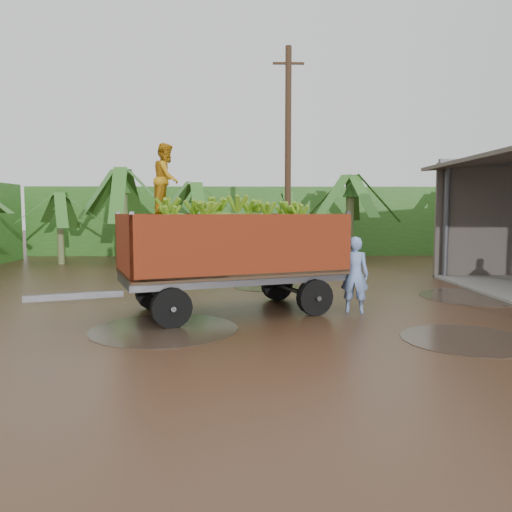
{
  "coord_description": "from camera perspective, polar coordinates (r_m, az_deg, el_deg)",
  "views": [
    {
      "loc": [
        -1.65,
        -11.45,
        2.33
      ],
      "look_at": [
        -1.4,
        0.43,
        1.26
      ],
      "focal_mm": 35.0,
      "sensor_mm": 36.0,
      "label": 1
    }
  ],
  "objects": [
    {
      "name": "ground",
      "position": [
        11.8,
        6.9,
        -6.27
      ],
      "size": [
        100.0,
        100.0,
        0.0
      ],
      "primitive_type": "plane",
      "color": "black",
      "rests_on": "ground"
    },
    {
      "name": "banana_trailer",
      "position": [
        11.41,
        -2.98,
        0.85
      ],
      "size": [
        6.81,
        3.94,
        3.78
      ],
      "rotation": [
        0.0,
        0.0,
        0.36
      ],
      "color": "#B23619",
      "rests_on": "ground"
    },
    {
      "name": "hedge_north",
      "position": [
        27.46,
        -1.94,
        4.04
      ],
      "size": [
        22.0,
        3.0,
        3.6
      ],
      "primitive_type": "cube",
      "color": "#2D661E",
      "rests_on": "ground"
    },
    {
      "name": "utility_pole",
      "position": [
        19.63,
        3.67,
        11.01
      ],
      "size": [
        1.2,
        0.24,
        8.56
      ],
      "color": "#47301E",
      "rests_on": "ground"
    },
    {
      "name": "man_blue",
      "position": [
        11.64,
        11.2,
        -2.1
      ],
      "size": [
        0.74,
        0.59,
        1.76
      ],
      "primitive_type": "imported",
      "rotation": [
        0.0,
        0.0,
        2.84
      ],
      "color": "#7697D7",
      "rests_on": "ground"
    },
    {
      "name": "banana_plants",
      "position": [
        18.11,
        -14.97,
        3.75
      ],
      "size": [
        25.23,
        20.54,
        4.28
      ],
      "color": "#2D661E",
      "rests_on": "ground"
    }
  ]
}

